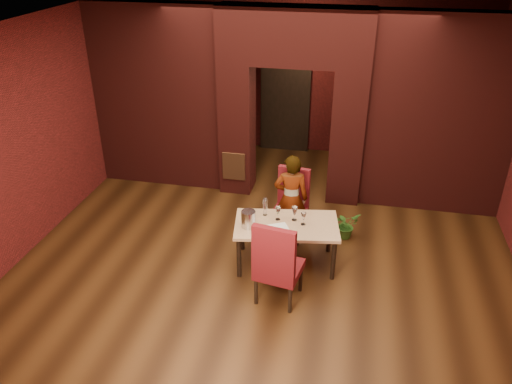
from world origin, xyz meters
TOP-DOWN VIEW (x-y plane):
  - floor at (0.00, 0.00)m, footprint 8.00×8.00m
  - ceiling at (0.00, 0.00)m, footprint 7.00×8.00m
  - wall_back at (0.00, 4.00)m, footprint 7.00×0.04m
  - wall_left at (-3.50, 0.00)m, footprint 0.04×8.00m
  - pillar_left at (-0.95, 2.00)m, footprint 0.55×0.55m
  - pillar_right at (0.95, 2.00)m, footprint 0.55×0.55m
  - lintel at (0.00, 2.00)m, footprint 2.45×0.55m
  - wing_wall_left at (-2.36, 2.00)m, footprint 2.28×0.35m
  - wing_wall_right at (2.36, 2.00)m, footprint 2.28×0.35m
  - vent_panel at (-0.95, 1.71)m, footprint 0.40×0.03m
  - rear_door at (-0.40, 3.94)m, footprint 0.90×0.08m
  - rear_door_frame at (-0.40, 3.90)m, footprint 1.02×0.04m
  - dining_table at (0.27, -0.16)m, footprint 1.52×1.01m
  - chair_far at (0.20, 0.57)m, footprint 0.56×0.56m
  - chair_near at (0.29, -0.90)m, footprint 0.62×0.62m
  - person_seated at (0.23, 0.49)m, footprint 0.55×0.40m
  - wine_glass_a at (0.13, -0.07)m, footprint 0.08×0.08m
  - wine_glass_b at (0.36, -0.04)m, footprint 0.08×0.08m
  - wine_glass_c at (0.49, -0.13)m, footprint 0.08×0.08m
  - tasting_sheet at (0.15, -0.30)m, footprint 0.38×0.35m
  - wine_bucket at (-0.23, -0.34)m, footprint 0.20×0.20m
  - water_bottle at (-0.07, 0.02)m, footprint 0.06×0.06m
  - potted_plant at (1.07, 0.71)m, footprint 0.51×0.50m

SIDE VIEW (x-z plane):
  - floor at x=0.00m, z-range 0.00..0.00m
  - potted_plant at x=1.07m, z-range 0.00..0.43m
  - dining_table at x=0.27m, z-range 0.00..0.66m
  - chair_far at x=0.20m, z-range 0.00..1.08m
  - vent_panel at x=-0.95m, z-range 0.30..0.80m
  - chair_near at x=0.29m, z-range 0.00..1.19m
  - tasting_sheet at x=0.15m, z-range 0.66..0.67m
  - person_seated at x=0.23m, z-range 0.00..1.40m
  - wine_glass_c at x=0.49m, z-range 0.66..0.85m
  - wine_glass_a at x=0.13m, z-range 0.66..0.86m
  - wine_glass_b at x=0.36m, z-range 0.66..0.87m
  - wine_bucket at x=-0.23m, z-range 0.66..0.90m
  - water_bottle at x=-0.07m, z-range 0.66..0.93m
  - rear_door at x=-0.40m, z-range 0.00..2.10m
  - rear_door_frame at x=-0.40m, z-range -0.06..2.16m
  - pillar_left at x=-0.95m, z-range 0.00..2.30m
  - pillar_right at x=0.95m, z-range 0.00..2.30m
  - wall_back at x=0.00m, z-range 0.00..3.20m
  - wall_left at x=-3.50m, z-range 0.00..3.20m
  - wing_wall_left at x=-2.36m, z-range 0.00..3.20m
  - wing_wall_right at x=2.36m, z-range 0.00..3.20m
  - lintel at x=0.00m, z-range 2.30..3.20m
  - ceiling at x=0.00m, z-range 3.18..3.22m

